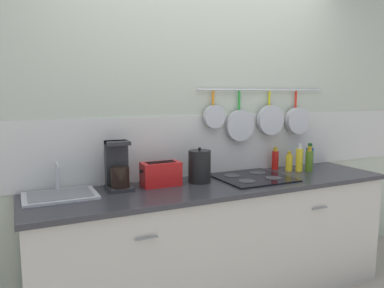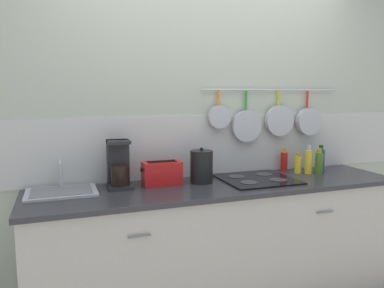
% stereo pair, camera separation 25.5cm
% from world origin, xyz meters
% --- Properties ---
extents(wall_back, '(7.20, 0.14, 2.60)m').
position_xyz_m(wall_back, '(0.00, 0.35, 1.27)').
color(wall_back, '#B2BCA8').
rests_on(wall_back, ground_plane).
extents(cabinet_base, '(2.65, 0.60, 0.85)m').
position_xyz_m(cabinet_base, '(0.00, -0.00, 0.43)').
color(cabinet_base, '#B7B2A8').
rests_on(cabinet_base, ground_plane).
extents(countertop, '(2.69, 0.62, 0.03)m').
position_xyz_m(countertop, '(0.00, 0.00, 0.87)').
color(countertop, '#2D2D33').
rests_on(countertop, cabinet_base).
extents(sink_basin, '(0.45, 0.32, 0.21)m').
position_xyz_m(sink_basin, '(-1.08, 0.14, 0.90)').
color(sink_basin, '#B7BABF').
rests_on(sink_basin, countertop).
extents(coffee_maker, '(0.17, 0.19, 0.33)m').
position_xyz_m(coffee_maker, '(-0.70, 0.16, 1.02)').
color(coffee_maker, '#262628').
rests_on(coffee_maker, countertop).
extents(toaster, '(0.29, 0.13, 0.17)m').
position_xyz_m(toaster, '(-0.41, 0.13, 0.97)').
color(toaster, red).
rests_on(toaster, countertop).
extents(kettle, '(0.16, 0.16, 0.26)m').
position_xyz_m(kettle, '(-0.12, 0.11, 1.00)').
color(kettle, black).
rests_on(kettle, countertop).
extents(cooktop, '(0.53, 0.51, 0.01)m').
position_xyz_m(cooktop, '(0.31, 0.04, 0.89)').
color(cooktop, black).
rests_on(cooktop, countertop).
extents(bottle_hot_sauce, '(0.06, 0.06, 0.19)m').
position_xyz_m(bottle_hot_sauce, '(0.67, 0.24, 0.97)').
color(bottle_hot_sauce, red).
rests_on(bottle_hot_sauce, countertop).
extents(bottle_olive_oil, '(0.06, 0.06, 0.16)m').
position_xyz_m(bottle_olive_oil, '(0.74, 0.15, 0.96)').
color(bottle_olive_oil, yellow).
rests_on(bottle_olive_oil, countertop).
extents(bottle_cooking_wine, '(0.06, 0.06, 0.23)m').
position_xyz_m(bottle_cooking_wine, '(0.81, 0.10, 0.99)').
color(bottle_cooking_wine, yellow).
rests_on(bottle_cooking_wine, countertop).
extents(bottle_sesame_oil, '(0.06, 0.06, 0.21)m').
position_xyz_m(bottle_sesame_oil, '(0.88, 0.06, 0.98)').
color(bottle_sesame_oil, '#4C721E').
rests_on(bottle_sesame_oil, countertop).
extents(bottle_dish_soap, '(0.06, 0.06, 0.22)m').
position_xyz_m(bottle_dish_soap, '(0.96, 0.14, 0.98)').
color(bottle_dish_soap, navy).
rests_on(bottle_dish_soap, countertop).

